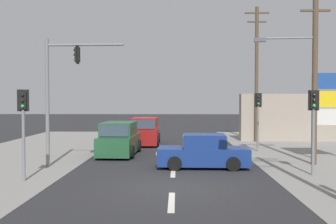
# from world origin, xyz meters

# --- Properties ---
(ground_plane) EXTENTS (140.00, 140.00, 0.00)m
(ground_plane) POSITION_xyz_m (0.00, 0.00, 0.00)
(ground_plane) COLOR #28282B
(lane_dash_near) EXTENTS (0.20, 2.40, 0.01)m
(lane_dash_near) POSITION_xyz_m (0.00, -2.00, 0.00)
(lane_dash_near) COLOR silver
(lane_dash_near) RESTS_ON ground
(lane_dash_mid) EXTENTS (0.20, 2.40, 0.01)m
(lane_dash_mid) POSITION_xyz_m (0.00, 3.00, 0.00)
(lane_dash_mid) COLOR silver
(lane_dash_mid) RESTS_ON ground
(lane_dash_far) EXTENTS (0.20, 2.40, 0.01)m
(lane_dash_far) POSITION_xyz_m (0.00, 8.00, 0.00)
(lane_dash_far) COLOR silver
(lane_dash_far) RESTS_ON ground
(utility_pole_midground_right) EXTENTS (3.78, 0.51, 8.53)m
(utility_pole_midground_right) POSITION_xyz_m (6.65, 5.03, 4.62)
(utility_pole_midground_right) COLOR brown
(utility_pole_midground_right) RESTS_ON ground
(utility_pole_background_right) EXTENTS (1.80, 0.26, 10.04)m
(utility_pole_background_right) POSITION_xyz_m (6.10, 15.38, 5.26)
(utility_pole_background_right) COLOR brown
(utility_pole_background_right) RESTS_ON ground
(traffic_signal_mast) EXTENTS (3.69, 0.44, 6.00)m
(traffic_signal_mast) POSITION_xyz_m (-5.35, 4.12, 3.83)
(traffic_signal_mast) COLOR slate
(traffic_signal_mast) RESTS_ON ground
(pedestal_signal_right_kerb) EXTENTS (0.44, 0.30, 3.56)m
(pedestal_signal_right_kerb) POSITION_xyz_m (5.83, 2.30, 2.42)
(pedestal_signal_right_kerb) COLOR slate
(pedestal_signal_right_kerb) RESTS_ON ground
(pedestal_signal_left_kerb) EXTENTS (0.44, 0.31, 3.56)m
(pedestal_signal_left_kerb) POSITION_xyz_m (-5.76, 0.90, 2.42)
(pedestal_signal_left_kerb) COLOR slate
(pedestal_signal_left_kerb) RESTS_ON ground
(pedestal_signal_far_median) EXTENTS (0.44, 0.29, 3.56)m
(pedestal_signal_far_median) POSITION_xyz_m (5.09, 9.81, 2.42)
(pedestal_signal_far_median) COLOR slate
(pedestal_signal_far_median) RESTS_ON ground
(shopping_plaza_sign) EXTENTS (2.10, 0.16, 4.60)m
(shopping_plaza_sign) POSITION_xyz_m (8.35, 6.82, 2.98)
(shopping_plaza_sign) COLOR slate
(shopping_plaza_sign) RESTS_ON ground
(shopfront_wall_far) EXTENTS (12.00, 1.00, 3.60)m
(shopfront_wall_far) POSITION_xyz_m (11.00, 16.00, 1.80)
(shopfront_wall_far) COLOR #A39384
(shopfront_wall_far) RESTS_ON ground
(sedan_crossing_left) EXTENTS (4.28, 1.97, 1.56)m
(sedan_crossing_left) POSITION_xyz_m (1.40, 4.16, 0.70)
(sedan_crossing_left) COLOR navy
(sedan_crossing_left) RESTS_ON ground
(suv_receding_far) EXTENTS (2.11, 4.57, 1.90)m
(suv_receding_far) POSITION_xyz_m (-2.09, 13.50, 0.88)
(suv_receding_far) COLOR maroon
(suv_receding_far) RESTS_ON ground
(suv_kerbside_parked) EXTENTS (2.19, 4.60, 1.90)m
(suv_kerbside_parked) POSITION_xyz_m (-3.12, 8.16, 0.88)
(suv_kerbside_parked) COLOR #235633
(suv_kerbside_parked) RESTS_ON ground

